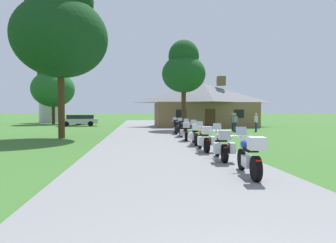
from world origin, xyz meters
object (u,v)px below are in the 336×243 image
Objects in this scene: tree_by_lodge_front at (184,69)px; metal_silo_distant at (50,99)px; bystander_blue_shirt_beside_signpost at (233,121)px; parked_silver_suv_far_left at (79,120)px; tree_left_near at (60,27)px; motorcycle_blue_sixth_in_row at (181,129)px; motorcycle_blue_farthest_in_row at (176,127)px; motorcycle_silver_second_in_row at (222,145)px; parked_silver_sedan_far_left at (78,120)px; tree_left_far at (53,84)px; motorcycle_black_fourth_in_row at (195,134)px; motorcycle_orange_third_in_row at (204,139)px; bystander_gray_shirt_by_tree at (235,121)px; motorcycle_blue_nearest_to_camera at (250,156)px; motorcycle_blue_fifth_in_row at (186,131)px; bystander_white_shirt_near_lodge at (256,121)px.

tree_by_lodge_front reaches higher than metal_silo_distant.
bystander_blue_shirt_beside_signpost is 19.37m from parked_silver_suv_far_left.
tree_left_near is 1.34× the size of tree_by_lodge_front.
motorcycle_blue_sixth_in_row and motorcycle_blue_farthest_in_row have the same top height.
motorcycle_silver_second_in_row is at bearing -94.59° from tree_by_lodge_front.
metal_silo_distant is (-17.25, 26.76, 3.30)m from motorcycle_blue_farthest_in_row.
motorcycle_blue_sixth_in_row is (0.03, 10.21, 0.00)m from motorcycle_silver_second_in_row.
motorcycle_blue_sixth_in_row is at bearing -44.94° from parked_silver_sedan_far_left.
tree_left_far reaches higher than parked_silver_sedan_far_left.
metal_silo_distant is (-23.09, 23.12, 2.97)m from bystander_blue_shirt_beside_signpost.
tree_left_near reaches higher than motorcycle_black_fourth_in_row.
tree_left_far reaches higher than motorcycle_orange_third_in_row.
tree_by_lodge_front is (-4.16, 2.91, 4.98)m from bystander_gray_shirt_by_tree.
motorcycle_blue_nearest_to_camera is 19.84m from bystander_blue_shirt_beside_signpost.
motorcycle_orange_third_in_row is 4.95m from motorcycle_blue_fifth_in_row.
tree_left_near reaches higher than motorcycle_blue_farthest_in_row.
motorcycle_black_fourth_in_row is 12.86m from bystander_white_shirt_near_lodge.
bystander_blue_shirt_beside_signpost reaches higher than motorcycle_blue_nearest_to_camera.
bystander_white_shirt_near_lodge is 0.37× the size of parked_silver_sedan_far_left.
tree_left_far reaches higher than parked_silver_suv_far_left.
tree_by_lodge_front reaches higher than parked_silver_sedan_far_left.
motorcycle_blue_sixth_in_row is 1.00× the size of motorcycle_blue_farthest_in_row.
tree_by_lodge_front is at bearing 91.84° from motorcycle_blue_nearest_to_camera.
metal_silo_distant is (-17.21, 32.07, 3.31)m from motorcycle_blue_fifth_in_row.
motorcycle_blue_fifth_in_row is at bearing -47.99° from parked_silver_sedan_far_left.
tree_by_lodge_front is at bearing 38.63° from tree_left_near.
tree_left_near is at bearing 177.54° from parked_silver_suv_far_left.
motorcycle_black_fourth_in_row is 11.95m from tree_left_near.
motorcycle_blue_farthest_in_row is at bearing -53.87° from tree_left_far.
parked_silver_suv_far_left is (-10.24, 27.17, 0.17)m from motorcycle_silver_second_in_row.
motorcycle_black_fourth_in_row is 0.18× the size of tree_left_near.
bystander_white_shirt_near_lodge is 0.99× the size of bystander_gray_shirt_by_tree.
tree_by_lodge_front is (1.42, 12.98, 5.32)m from motorcycle_black_fourth_in_row.
tree_left_near is at bearing -72.65° from metal_silo_distant.
tree_by_lodge_front is 28.59m from metal_silo_distant.
motorcycle_blue_sixth_in_row is at bearing -158.33° from parked_silver_suv_far_left.
bystander_white_shirt_near_lodge is 29.30m from tree_left_far.
motorcycle_silver_second_in_row is 43.22m from metal_silo_distant.
motorcycle_blue_sixth_in_row is 8.46m from bystander_blue_shirt_beside_signpost.
motorcycle_blue_farthest_in_row is (0.04, 5.31, 0.01)m from motorcycle_blue_fifth_in_row.
motorcycle_silver_second_in_row is 1.00× the size of motorcycle_black_fourth_in_row.
tree_by_lodge_front is 1.80× the size of parked_silver_suv_far_left.
motorcycle_silver_second_in_row is 0.24× the size of tree_by_lodge_front.
bystander_gray_shirt_by_tree is 0.35× the size of parked_silver_suv_far_left.
motorcycle_blue_fifth_in_row is (-0.06, 7.41, 0.00)m from motorcycle_silver_second_in_row.
bystander_blue_shirt_beside_signpost is 27.24m from tree_left_far.
motorcycle_black_fourth_in_row is 0.27× the size of metal_silo_distant.
motorcycle_silver_second_in_row is 0.43× the size of parked_silver_suv_far_left.
parked_silver_suv_far_left reaches higher than motorcycle_black_fourth_in_row.
motorcycle_orange_third_in_row and motorcycle_blue_farthest_in_row have the same top height.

